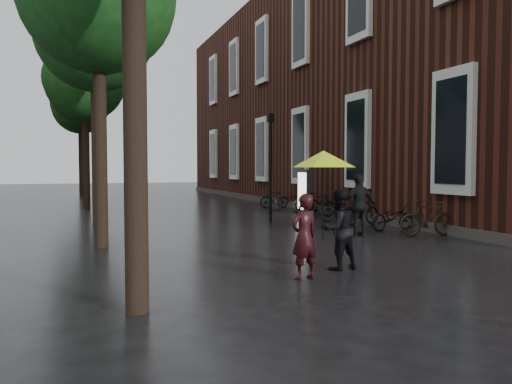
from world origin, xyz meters
name	(u,v)px	position (x,y,z in m)	size (l,w,h in m)	color
ground	(426,303)	(0.00, 0.00, 0.00)	(120.00, 120.00, 0.00)	black
brick_building	(349,98)	(10.47, 19.46, 5.99)	(10.20, 33.20, 12.00)	#38160F
street_trees	(89,61)	(-3.99, 15.91, 6.34)	(4.33, 34.03, 8.91)	black
person_burgundy	(304,236)	(-0.98, 2.03, 0.76)	(0.55, 0.36, 1.52)	black
person_black	(338,229)	(0.02, 2.56, 0.78)	(0.76, 0.59, 1.56)	black
lime_umbrella	(323,159)	(-0.46, 2.30, 2.13)	(1.20, 1.20, 1.76)	black
pedestrian_walking	(359,205)	(2.94, 6.44, 0.89)	(1.04, 0.44, 1.78)	black
parked_bicycles	(331,207)	(4.58, 10.98, 0.47)	(2.10, 11.31, 1.04)	black
ad_lightbox	(305,192)	(4.39, 12.89, 0.95)	(0.29, 1.25, 1.89)	black
lamp_post	(271,156)	(2.06, 10.98, 2.39)	(0.20, 0.20, 3.93)	black
cycle_sign	(98,175)	(-3.55, 18.32, 1.61)	(0.13, 0.44, 2.43)	#262628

